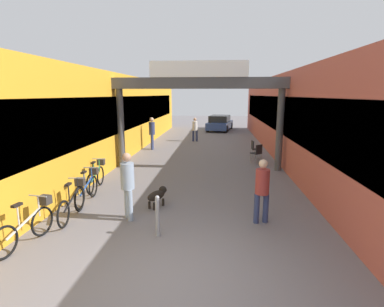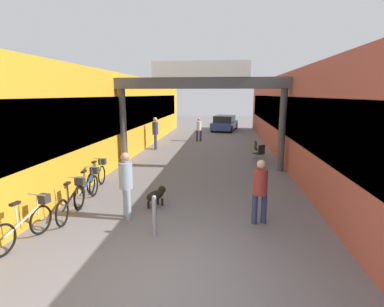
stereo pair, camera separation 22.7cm
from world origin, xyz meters
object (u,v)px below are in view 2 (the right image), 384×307
object	(u,v)px
dog_on_leash	(157,195)
cafe_chair_black_farther	(257,148)
pedestrian_carrying_crate	(155,131)
parked_car_blue	(225,123)
cafe_chair_black_nearer	(260,152)
bicycle_silver_nearest	(27,223)
pedestrian_with_dog	(126,181)
pedestrian_companion	(260,188)
bicycle_black_second	(73,200)
bicycle_blue_third	(88,186)
bollard_post_metal	(154,215)
bicycle_green_farthest	(98,175)
pedestrian_elderly_walking	(199,128)

from	to	relation	value
dog_on_leash	cafe_chair_black_farther	xyz separation A→B (m)	(3.51, 6.83, 0.20)
pedestrian_carrying_crate	parked_car_blue	bearing A→B (deg)	67.64
cafe_chair_black_nearer	bicycle_silver_nearest	bearing A→B (deg)	-125.66
cafe_chair_black_nearer	pedestrian_carrying_crate	bearing A→B (deg)	150.65
pedestrian_with_dog	pedestrian_companion	xyz separation A→B (m)	(3.34, 0.06, -0.08)
pedestrian_companion	bicycle_silver_nearest	bearing A→B (deg)	-163.39
pedestrian_carrying_crate	bicycle_black_second	size ratio (longest dim) A/B	1.10
bicycle_blue_third	bollard_post_metal	distance (m)	3.22
bicycle_black_second	bicycle_green_farthest	distance (m)	2.42
pedestrian_carrying_crate	parked_car_blue	size ratio (longest dim) A/B	0.44
pedestrian_elderly_walking	dog_on_leash	bearing A→B (deg)	-90.67
bicycle_blue_third	cafe_chair_black_farther	distance (m)	8.68
pedestrian_with_dog	cafe_chair_black_farther	xyz separation A→B (m)	(4.07, 7.74, -0.45)
cafe_chair_black_nearer	parked_car_blue	distance (m)	12.86
dog_on_leash	bicycle_black_second	xyz separation A→B (m)	(-2.02, -0.92, 0.10)
bicycle_blue_third	cafe_chair_black_nearer	distance (m)	7.87
parked_car_blue	bicycle_green_farthest	bearing A→B (deg)	-104.00
pedestrian_elderly_walking	cafe_chair_black_farther	world-z (taller)	pedestrian_elderly_walking
pedestrian_with_dog	dog_on_leash	bearing A→B (deg)	58.04
bollard_post_metal	pedestrian_companion	bearing A→B (deg)	21.03
pedestrian_with_dog	pedestrian_carrying_crate	distance (m)	9.91
bollard_post_metal	pedestrian_elderly_walking	bearing A→B (deg)	90.90
pedestrian_companion	bicycle_black_second	world-z (taller)	pedestrian_companion
bicycle_blue_third	bicycle_green_farthest	xyz separation A→B (m)	(-0.24, 1.23, 0.00)
bicycle_black_second	parked_car_blue	world-z (taller)	parked_car_blue
bicycle_blue_third	bicycle_silver_nearest	bearing A→B (deg)	-93.49
pedestrian_carrying_crate	bicycle_black_second	bearing A→B (deg)	-89.56
dog_on_leash	bicycle_silver_nearest	xyz separation A→B (m)	(-2.31, -2.36, 0.10)
parked_car_blue	cafe_chair_black_nearer	bearing A→B (deg)	-82.64
pedestrian_companion	bicycle_blue_third	world-z (taller)	pedestrian_companion
pedestrian_with_dog	bicycle_silver_nearest	world-z (taller)	pedestrian_with_dog
parked_car_blue	pedestrian_carrying_crate	bearing A→B (deg)	-112.36
cafe_chair_black_nearer	pedestrian_companion	bearing A→B (deg)	-96.32
bicycle_green_farthest	cafe_chair_black_farther	size ratio (longest dim) A/B	1.90
cafe_chair_black_farther	dog_on_leash	bearing A→B (deg)	-117.16
bicycle_green_farthest	parked_car_blue	size ratio (longest dim) A/B	0.40
pedestrian_elderly_walking	bicycle_black_second	world-z (taller)	pedestrian_elderly_walking
pedestrian_companion	cafe_chair_black_farther	bearing A→B (deg)	84.56
bollard_post_metal	pedestrian_carrying_crate	bearing A→B (deg)	102.98
bicycle_black_second	cafe_chair_black_nearer	world-z (taller)	bicycle_black_second
cafe_chair_black_farther	parked_car_blue	size ratio (longest dim) A/B	0.21
pedestrian_with_dog	bicycle_blue_third	bearing A→B (deg)	143.68
pedestrian_with_dog	bollard_post_metal	world-z (taller)	pedestrian_with_dog
pedestrian_carrying_crate	pedestrian_elderly_walking	world-z (taller)	pedestrian_carrying_crate
bicycle_blue_third	cafe_chair_black_farther	world-z (taller)	bicycle_blue_third
bicycle_black_second	bicycle_green_farthest	world-z (taller)	same
pedestrian_carrying_crate	bollard_post_metal	bearing A→B (deg)	-77.02
pedestrian_with_dog	bicycle_green_farthest	world-z (taller)	pedestrian_with_dog
pedestrian_with_dog	bicycle_black_second	bearing A→B (deg)	-179.66
bollard_post_metal	parked_car_blue	xyz separation A→B (m)	(1.49, 20.27, 0.16)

